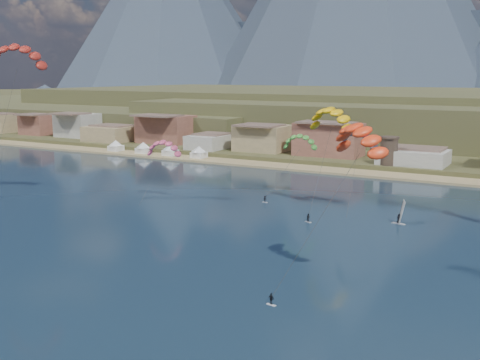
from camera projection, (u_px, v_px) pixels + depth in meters
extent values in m
plane|color=black|center=(127.00, 287.00, 81.34)|extent=(2400.00, 2400.00, 0.00)
cube|color=tan|center=(364.00, 173.00, 172.06)|extent=(2200.00, 12.00, 0.90)
cube|color=brown|center=(87.00, 111.00, 348.16)|extent=(280.00, 130.00, 10.00)
cube|color=brown|center=(381.00, 107.00, 321.36)|extent=(380.00, 170.00, 18.00)
cone|color=#2A3447|center=(170.00, 0.00, 992.97)|extent=(400.00, 400.00, 300.00)
cone|color=#2A3447|center=(68.00, 27.00, 1142.27)|extent=(340.00, 340.00, 230.00)
cylinder|color=#47382D|center=(389.00, 152.00, 175.46)|extent=(5.20, 5.20, 8.00)
cylinder|color=#47382D|center=(389.00, 138.00, 174.68)|extent=(5.82, 5.82, 0.60)
cube|color=white|center=(116.00, 148.00, 217.79)|extent=(4.50, 4.50, 2.00)
pyramid|color=white|center=(116.00, 140.00, 217.25)|extent=(6.40, 6.40, 2.00)
cube|color=white|center=(143.00, 150.00, 211.50)|extent=(4.50, 4.50, 2.00)
pyramid|color=white|center=(143.00, 142.00, 210.96)|extent=(6.40, 6.40, 2.00)
cube|color=white|center=(170.00, 153.00, 205.69)|extent=(4.50, 4.50, 2.00)
pyramid|color=white|center=(170.00, 144.00, 205.15)|extent=(6.40, 6.40, 2.00)
cube|color=white|center=(199.00, 155.00, 199.88)|extent=(4.50, 4.50, 2.00)
pyramid|color=white|center=(199.00, 146.00, 199.34)|extent=(6.40, 6.40, 2.00)
cylinder|color=#262626|center=(1.00, 138.00, 122.89)|extent=(0.05, 0.05, 32.09)
cube|color=silver|center=(308.00, 222.00, 116.47)|extent=(1.53, 1.07, 0.10)
imported|color=black|center=(308.00, 218.00, 116.31)|extent=(1.04, 0.96, 1.72)
cylinder|color=#262626|center=(320.00, 172.00, 119.92)|extent=(0.05, 0.05, 20.32)
cube|color=silver|center=(271.00, 305.00, 74.87)|extent=(1.39, 0.63, 0.09)
imported|color=black|center=(271.00, 299.00, 74.73)|extent=(0.95, 0.53, 1.54)
cylinder|color=#262626|center=(316.00, 224.00, 76.27)|extent=(0.05, 0.05, 22.39)
cube|color=silver|center=(265.00, 202.00, 134.26)|extent=(1.34, 0.51, 0.09)
imported|color=black|center=(265.00, 199.00, 134.11)|extent=(1.02, 0.65, 1.50)
cylinder|color=#262626|center=(283.00, 173.00, 137.05)|extent=(0.05, 0.05, 15.69)
cylinder|color=#262626|center=(154.00, 180.00, 131.74)|extent=(0.04, 0.04, 13.05)
cylinder|color=#262626|center=(351.00, 182.00, 121.59)|extent=(0.04, 0.04, 15.62)
cube|color=silver|center=(399.00, 223.00, 115.23)|extent=(2.77, 1.42, 0.13)
imported|color=black|center=(399.00, 218.00, 115.04)|extent=(1.06, 0.82, 1.91)
cube|color=white|center=(401.00, 212.00, 114.58)|extent=(1.72, 3.04, 4.56)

